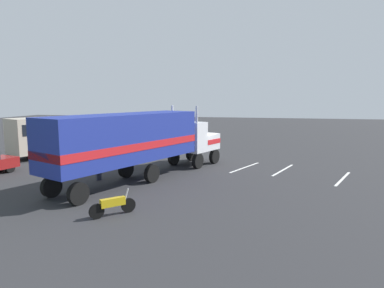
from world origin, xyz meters
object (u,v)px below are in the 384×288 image
(parked_bus, at_px, (73,131))
(motorcycle, at_px, (113,205))
(semi_truck, at_px, (139,140))
(person_bystander, at_px, (98,166))

(parked_bus, xyz_separation_m, motorcycle, (-14.62, -11.01, -1.58))
(parked_bus, bearing_deg, semi_truck, -130.27)
(person_bystander, distance_m, motorcycle, 6.84)
(person_bystander, distance_m, parked_bus, 11.56)
(person_bystander, bearing_deg, motorcycle, -146.79)
(person_bystander, relative_size, parked_bus, 0.15)
(semi_truck, xyz_separation_m, motorcycle, (-6.38, -1.28, -2.04))
(semi_truck, xyz_separation_m, parked_bus, (8.25, 9.73, -0.46))
(person_bystander, height_order, parked_bus, parked_bus)
(semi_truck, bearing_deg, motorcycle, -168.64)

